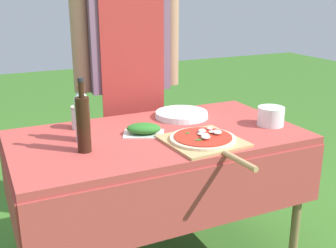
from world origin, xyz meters
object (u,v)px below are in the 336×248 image
plate_stack (182,114)px  prep_table (158,151)px  sauce_jar (79,119)px  pizza_on_peel (204,140)px  oil_bottle (83,123)px  herb_container (144,129)px  person_cook (128,63)px  mixing_tub (271,116)px  water_bottle (82,115)px

plate_stack → prep_table: bearing=-139.3°
prep_table → sauce_jar: (-0.31, 0.23, 0.14)m
pizza_on_peel → oil_bottle: (-0.50, 0.13, 0.11)m
prep_table → plate_stack: (0.22, 0.19, 0.10)m
prep_table → sauce_jar: bearing=143.1°
herb_container → sauce_jar: (-0.25, 0.22, 0.02)m
person_cook → sauce_jar: (-0.38, -0.35, -0.19)m
oil_bottle → sauce_jar: bearing=80.3°
pizza_on_peel → mixing_tub: (0.42, 0.08, 0.03)m
plate_stack → oil_bottle: bearing=-155.4°
person_cook → sauce_jar: bearing=45.4°
plate_stack → mixing_tub: bearing=-42.7°
oil_bottle → water_bottle: 0.14m
person_cook → oil_bottle: (-0.44, -0.66, -0.12)m
herb_container → mixing_tub: 0.64m
mixing_tub → pizza_on_peel: bearing=-168.8°
pizza_on_peel → prep_table: bearing=119.2°
mixing_tub → sauce_jar: size_ratio=1.18×
water_bottle → mixing_tub: bearing=-11.0°
prep_table → herb_container: 0.13m
prep_table → pizza_on_peel: bearing=-56.6°
water_bottle → plate_stack: (0.56, 0.14, -0.10)m
person_cook → pizza_on_peel: size_ratio=3.20×
person_cook → mixing_tub: (0.49, -0.70, -0.19)m
pizza_on_peel → herb_container: herb_container is taller
water_bottle → sauce_jar: 0.19m
water_bottle → mixing_tub: (0.89, -0.17, -0.07)m
plate_stack → sauce_jar: sauce_jar is taller
person_cook → herb_container: 0.62m
water_bottle → sauce_jar: (0.02, 0.18, -0.07)m
pizza_on_peel → herb_container: (-0.20, 0.22, 0.01)m
herb_container → water_bottle: bearing=172.1°
herb_container → sauce_jar: sauce_jar is taller
prep_table → oil_bottle: bearing=-168.0°
plate_stack → sauce_jar: 0.54m
pizza_on_peel → water_bottle: (-0.47, 0.26, 0.10)m
mixing_tub → sauce_jar: (-0.87, 0.35, 0.00)m
water_bottle → herb_container: size_ratio=1.13×
prep_table → oil_bottle: size_ratio=4.37×
person_cook → pizza_on_peel: person_cook is taller
oil_bottle → plate_stack: (0.59, 0.27, -0.11)m
person_cook → sauce_jar: person_cook is taller
person_cook → pizza_on_peel: 0.82m
pizza_on_peel → oil_bottle: 0.53m
water_bottle → sauce_jar: bearing=82.2°
water_bottle → herb_container: water_bottle is taller
oil_bottle → herb_container: oil_bottle is taller
person_cook → sauce_jar: 0.55m
pizza_on_peel → herb_container: size_ratio=2.36×
oil_bottle → mixing_tub: oil_bottle is taller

